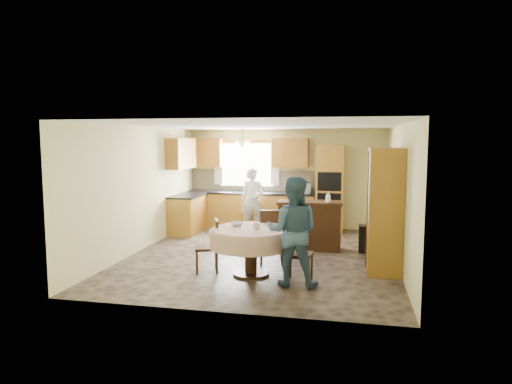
{
  "coord_description": "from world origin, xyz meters",
  "views": [
    {
      "loc": [
        1.65,
        -8.5,
        2.23
      ],
      "look_at": [
        -0.19,
        0.3,
        1.2
      ],
      "focal_mm": 32.0,
      "sensor_mm": 36.0,
      "label": 1
    }
  ],
  "objects_px": {
    "dining_table": "(251,239)",
    "chair_right": "(294,249)",
    "person_sink": "(253,200)",
    "chair_left": "(211,243)",
    "chair_back": "(272,234)",
    "person_dining": "(293,232)",
    "cupboard": "(384,210)",
    "oven_tower": "(330,188)",
    "sideboard": "(310,227)"
  },
  "relations": [
    {
      "from": "dining_table",
      "to": "chair_right",
      "type": "distance_m",
      "value": 0.77
    },
    {
      "from": "person_sink",
      "to": "chair_left",
      "type": "bearing_deg",
      "value": -106.94
    },
    {
      "from": "chair_back",
      "to": "person_dining",
      "type": "height_order",
      "value": "person_dining"
    },
    {
      "from": "cupboard",
      "to": "chair_right",
      "type": "distance_m",
      "value": 1.81
    },
    {
      "from": "chair_back",
      "to": "chair_right",
      "type": "relative_size",
      "value": 1.06
    },
    {
      "from": "oven_tower",
      "to": "cupboard",
      "type": "distance_m",
      "value": 3.39
    },
    {
      "from": "oven_tower",
      "to": "dining_table",
      "type": "bearing_deg",
      "value": -105.34
    },
    {
      "from": "cupboard",
      "to": "dining_table",
      "type": "bearing_deg",
      "value": -160.37
    },
    {
      "from": "oven_tower",
      "to": "chair_left",
      "type": "xyz_separation_m",
      "value": [
        -1.8,
        -3.95,
        -0.57
      ]
    },
    {
      "from": "sideboard",
      "to": "chair_back",
      "type": "xyz_separation_m",
      "value": [
        -0.57,
        -1.27,
        0.09
      ]
    },
    {
      "from": "person_sink",
      "to": "chair_back",
      "type": "bearing_deg",
      "value": -87.98
    },
    {
      "from": "oven_tower",
      "to": "cupboard",
      "type": "xyz_separation_m",
      "value": [
        1.07,
        -3.22,
        -0.01
      ]
    },
    {
      "from": "chair_left",
      "to": "dining_table",
      "type": "bearing_deg",
      "value": 66.12
    },
    {
      "from": "chair_back",
      "to": "person_dining",
      "type": "bearing_deg",
      "value": 104.32
    },
    {
      "from": "sideboard",
      "to": "cupboard",
      "type": "relative_size",
      "value": 0.62
    },
    {
      "from": "sideboard",
      "to": "chair_right",
      "type": "distance_m",
      "value": 2.2
    },
    {
      "from": "oven_tower",
      "to": "dining_table",
      "type": "relative_size",
      "value": 1.55
    },
    {
      "from": "dining_table",
      "to": "person_dining",
      "type": "xyz_separation_m",
      "value": [
        0.74,
        -0.4,
        0.23
      ]
    },
    {
      "from": "cupboard",
      "to": "chair_back",
      "type": "xyz_separation_m",
      "value": [
        -1.94,
        -0.06,
        -0.49
      ]
    },
    {
      "from": "oven_tower",
      "to": "sideboard",
      "type": "height_order",
      "value": "oven_tower"
    },
    {
      "from": "person_dining",
      "to": "chair_back",
      "type": "bearing_deg",
      "value": -65.34
    },
    {
      "from": "oven_tower",
      "to": "dining_table",
      "type": "height_order",
      "value": "oven_tower"
    },
    {
      "from": "chair_right",
      "to": "person_dining",
      "type": "xyz_separation_m",
      "value": [
        0.01,
        -0.2,
        0.32
      ]
    },
    {
      "from": "sideboard",
      "to": "chair_back",
      "type": "relative_size",
      "value": 1.3
    },
    {
      "from": "chair_left",
      "to": "person_dining",
      "type": "height_order",
      "value": "person_dining"
    },
    {
      "from": "person_sink",
      "to": "sideboard",
      "type": "bearing_deg",
      "value": -60.69
    },
    {
      "from": "sideboard",
      "to": "chair_right",
      "type": "height_order",
      "value": "chair_right"
    },
    {
      "from": "sideboard",
      "to": "chair_right",
      "type": "relative_size",
      "value": 1.38
    },
    {
      "from": "chair_right",
      "to": "chair_left",
      "type": "bearing_deg",
      "value": 88.8
    },
    {
      "from": "sideboard",
      "to": "chair_left",
      "type": "bearing_deg",
      "value": -129.61
    },
    {
      "from": "chair_right",
      "to": "person_sink",
      "type": "relative_size",
      "value": 0.61
    },
    {
      "from": "sideboard",
      "to": "chair_left",
      "type": "relative_size",
      "value": 1.46
    },
    {
      "from": "cupboard",
      "to": "person_dining",
      "type": "height_order",
      "value": "cupboard"
    },
    {
      "from": "chair_back",
      "to": "chair_left",
      "type": "bearing_deg",
      "value": 25.36
    },
    {
      "from": "dining_table",
      "to": "person_sink",
      "type": "xyz_separation_m",
      "value": [
        -0.72,
        3.42,
        0.17
      ]
    },
    {
      "from": "sideboard",
      "to": "cupboard",
      "type": "bearing_deg",
      "value": -43.67
    },
    {
      "from": "oven_tower",
      "to": "dining_table",
      "type": "distance_m",
      "value": 4.16
    },
    {
      "from": "chair_back",
      "to": "chair_right",
      "type": "height_order",
      "value": "chair_back"
    },
    {
      "from": "chair_right",
      "to": "chair_back",
      "type": "bearing_deg",
      "value": 37.61
    },
    {
      "from": "chair_left",
      "to": "oven_tower",
      "type": "bearing_deg",
      "value": 134.93
    },
    {
      "from": "chair_right",
      "to": "person_sink",
      "type": "distance_m",
      "value": 3.92
    },
    {
      "from": "chair_left",
      "to": "sideboard",
      "type": "bearing_deg",
      "value": 121.93
    },
    {
      "from": "oven_tower",
      "to": "person_sink",
      "type": "xyz_separation_m",
      "value": [
        -1.81,
        -0.56,
        -0.28
      ]
    },
    {
      "from": "sideboard",
      "to": "dining_table",
      "type": "relative_size",
      "value": 0.95
    },
    {
      "from": "sideboard",
      "to": "cupboard",
      "type": "height_order",
      "value": "cupboard"
    },
    {
      "from": "oven_tower",
      "to": "chair_right",
      "type": "height_order",
      "value": "oven_tower"
    },
    {
      "from": "sideboard",
      "to": "chair_left",
      "type": "xyz_separation_m",
      "value": [
        -1.5,
        -1.95,
        0.03
      ]
    },
    {
      "from": "chair_left",
      "to": "chair_right",
      "type": "xyz_separation_m",
      "value": [
        1.44,
        -0.25,
        0.03
      ]
    },
    {
      "from": "oven_tower",
      "to": "chair_back",
      "type": "xyz_separation_m",
      "value": [
        -0.87,
        -3.27,
        -0.51
      ]
    },
    {
      "from": "oven_tower",
      "to": "cupboard",
      "type": "bearing_deg",
      "value": -71.6
    }
  ]
}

